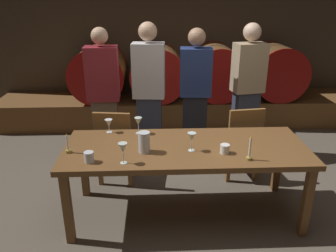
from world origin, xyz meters
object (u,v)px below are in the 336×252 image
wine_barrel_center_right (216,72)px  guest_far_right (247,91)px  wine_glass_far_left (109,123)px  guest_center_left (149,94)px  wine_glass_far_right (192,137)px  cup_left (89,157)px  chair_right (241,139)px  candle_left (68,147)px  wine_barrel_far_left (99,73)px  wine_glass_center_left (123,149)px  candle_right (249,153)px  wine_glass_center_right (138,122)px  pitcher (144,142)px  wine_barrel_far_right (274,71)px  chair_left (115,143)px  wine_barrel_center_left (158,72)px  guest_far_left (104,98)px  cup_right (225,149)px  guest_center_right (195,96)px  dining_table (186,153)px

wine_barrel_center_right → guest_far_right: (0.18, -1.26, 0.03)m
wine_glass_far_left → guest_center_left: bearing=63.5°
wine_glass_far_right → cup_left: bearing=-168.3°
chair_right → candle_left: candle_left is taller
wine_barrel_far_left → wine_glass_center_left: (0.61, -2.84, 0.01)m
candle_right → wine_glass_center_right: bearing=147.3°
pitcher → wine_barrel_far_right: bearing=52.0°
wine_barrel_far_right → chair_right: wine_barrel_far_right is taller
chair_right → pitcher: bearing=28.5°
guest_far_right → wine_barrel_far_right: bearing=-132.8°
wine_barrel_center_right → chair_left: size_ratio=0.98×
wine_barrel_center_right → wine_glass_far_right: bearing=-104.4°
wine_glass_center_left → wine_glass_far_right: size_ratio=1.06×
guest_far_right → candle_right: guest_far_right is taller
wine_barrel_center_left → wine_glass_center_left: size_ratio=4.72×
guest_far_left → wine_glass_center_left: guest_far_left is taller
wine_glass_far_left → cup_right: (1.08, -0.52, -0.06)m
wine_glass_far_left → chair_right: bearing=12.6°
wine_barrel_far_left → wine_barrel_center_left: (0.93, 0.00, 0.00)m
guest_center_right → wine_glass_center_right: (-0.67, -0.87, -0.00)m
wine_glass_center_left → guest_far_right: bearing=47.7°
wine_barrel_far_right → guest_far_right: guest_far_right is taller
wine_barrel_center_left → dining_table: wine_barrel_center_left is taller
wine_barrel_center_left → dining_table: (0.22, -2.54, -0.19)m
wine_barrel_center_right → cup_left: bearing=-118.9°
wine_glass_far_left → guest_far_right: bearing=29.1°
wine_glass_far_left → chair_left: bearing=86.1°
guest_far_left → chair_left: bearing=107.7°
dining_table → chair_left: 0.99m
candle_right → wine_glass_far_left: candle_right is taller
wine_barrel_far_left → wine_barrel_center_left: 0.93m
wine_barrel_far_left → dining_table: 2.80m
wine_barrel_center_left → pitcher: size_ratio=4.54×
wine_glass_center_right → wine_glass_far_right: (0.49, -0.42, 0.00)m
guest_far_left → guest_center_left: 0.55m
candle_left → wine_glass_center_right: (0.61, 0.41, 0.07)m
wine_barrel_center_left → cup_right: 2.75m
wine_barrel_far_right → chair_left: bearing=-141.8°
wine_barrel_center_right → wine_glass_far_left: wine_barrel_center_right is taller
guest_center_left → pitcher: 1.27m
guest_center_left → pitcher: size_ratio=9.20×
wine_barrel_far_left → guest_far_left: 1.45m
chair_left → guest_center_right: size_ratio=0.53×
wine_glass_center_right → chair_right: bearing=17.6°
guest_far_right → candle_left: 2.38m
wine_barrel_far_right → guest_far_left: size_ratio=0.51×
candle_left → wine_barrel_center_left: bearing=72.4°
guest_far_right → wine_glass_far_left: 1.88m
wine_glass_far_left → cup_left: wine_glass_far_left is taller
chair_right → wine_glass_far_right: wine_glass_far_right is taller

